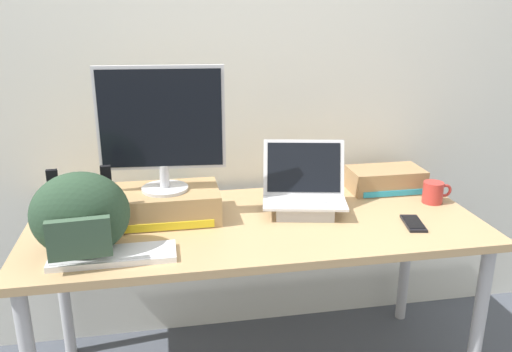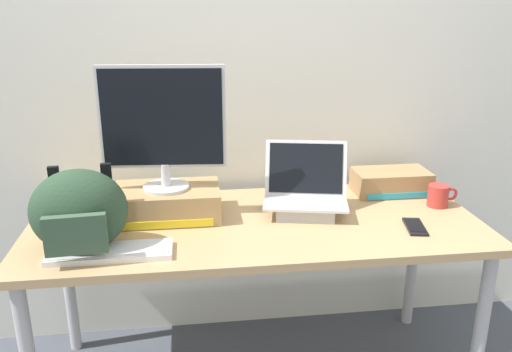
{
  "view_description": "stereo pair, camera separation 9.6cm",
  "coord_description": "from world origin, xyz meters",
  "px_view_note": "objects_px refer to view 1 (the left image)",
  "views": [
    {
      "loc": [
        -0.33,
        -1.82,
        1.51
      ],
      "look_at": [
        0.0,
        0.0,
        0.9
      ],
      "focal_mm": 36.81,
      "sensor_mm": 36.0,
      "label": 1
    },
    {
      "loc": [
        -0.24,
        -1.83,
        1.51
      ],
      "look_at": [
        0.0,
        0.0,
        0.9
      ],
      "focal_mm": 36.81,
      "sensor_mm": 36.0,
      "label": 2
    }
  ],
  "objects_px": {
    "toner_box_yellow": "(166,204)",
    "toner_box_cyan": "(385,179)",
    "cell_phone": "(413,223)",
    "desktop_monitor": "(161,126)",
    "external_keyboard": "(113,255)",
    "plush_toy": "(172,190)",
    "messenger_backpack": "(80,215)",
    "coffee_mug": "(434,192)",
    "open_laptop": "(304,198)"
  },
  "relations": [
    {
      "from": "toner_box_yellow",
      "to": "toner_box_cyan",
      "type": "distance_m",
      "value": 0.97
    },
    {
      "from": "cell_phone",
      "to": "desktop_monitor",
      "type": "bearing_deg",
      "value": 176.64
    },
    {
      "from": "toner_box_cyan",
      "to": "cell_phone",
      "type": "bearing_deg",
      "value": -97.5
    },
    {
      "from": "external_keyboard",
      "to": "plush_toy",
      "type": "distance_m",
      "value": 0.56
    },
    {
      "from": "desktop_monitor",
      "to": "messenger_backpack",
      "type": "relative_size",
      "value": 1.41
    },
    {
      "from": "toner_box_yellow",
      "to": "desktop_monitor",
      "type": "height_order",
      "value": "desktop_monitor"
    },
    {
      "from": "toner_box_yellow",
      "to": "desktop_monitor",
      "type": "bearing_deg",
      "value": -96.7
    },
    {
      "from": "toner_box_yellow",
      "to": "messenger_backpack",
      "type": "distance_m",
      "value": 0.39
    },
    {
      "from": "coffee_mug",
      "to": "cell_phone",
      "type": "height_order",
      "value": "coffee_mug"
    },
    {
      "from": "toner_box_yellow",
      "to": "cell_phone",
      "type": "height_order",
      "value": "toner_box_yellow"
    },
    {
      "from": "external_keyboard",
      "to": "messenger_backpack",
      "type": "xyz_separation_m",
      "value": [
        -0.1,
        0.05,
        0.13
      ]
    },
    {
      "from": "cell_phone",
      "to": "external_keyboard",
      "type": "bearing_deg",
      "value": -165.02
    },
    {
      "from": "open_laptop",
      "to": "plush_toy",
      "type": "xyz_separation_m",
      "value": [
        -0.51,
        0.24,
        -0.01
      ]
    },
    {
      "from": "cell_phone",
      "to": "plush_toy",
      "type": "relative_size",
      "value": 1.96
    },
    {
      "from": "toner_box_yellow",
      "to": "toner_box_cyan",
      "type": "bearing_deg",
      "value": 8.75
    },
    {
      "from": "desktop_monitor",
      "to": "plush_toy",
      "type": "relative_size",
      "value": 5.75
    },
    {
      "from": "open_laptop",
      "to": "external_keyboard",
      "type": "bearing_deg",
      "value": -146.88
    },
    {
      "from": "coffee_mug",
      "to": "toner_box_cyan",
      "type": "height_order",
      "value": "toner_box_cyan"
    },
    {
      "from": "messenger_backpack",
      "to": "plush_toy",
      "type": "relative_size",
      "value": 4.09
    },
    {
      "from": "desktop_monitor",
      "to": "external_keyboard",
      "type": "relative_size",
      "value": 1.16
    },
    {
      "from": "desktop_monitor",
      "to": "external_keyboard",
      "type": "bearing_deg",
      "value": -114.94
    },
    {
      "from": "external_keyboard",
      "to": "toner_box_cyan",
      "type": "distance_m",
      "value": 1.23
    },
    {
      "from": "plush_toy",
      "to": "open_laptop",
      "type": "bearing_deg",
      "value": -25.13
    },
    {
      "from": "desktop_monitor",
      "to": "open_laptop",
      "type": "height_order",
      "value": "desktop_monitor"
    },
    {
      "from": "open_laptop",
      "to": "cell_phone",
      "type": "relative_size",
      "value": 2.27
    },
    {
      "from": "toner_box_yellow",
      "to": "external_keyboard",
      "type": "xyz_separation_m",
      "value": [
        -0.18,
        -0.31,
        -0.05
      ]
    },
    {
      "from": "toner_box_yellow",
      "to": "toner_box_cyan",
      "type": "height_order",
      "value": "toner_box_yellow"
    },
    {
      "from": "open_laptop",
      "to": "plush_toy",
      "type": "bearing_deg",
      "value": 166.55
    },
    {
      "from": "toner_box_cyan",
      "to": "open_laptop",
      "type": "bearing_deg",
      "value": -157.24
    },
    {
      "from": "plush_toy",
      "to": "cell_phone",
      "type": "bearing_deg",
      "value": -26.59
    },
    {
      "from": "plush_toy",
      "to": "toner_box_yellow",
      "type": "bearing_deg",
      "value": -97.87
    },
    {
      "from": "external_keyboard",
      "to": "toner_box_cyan",
      "type": "height_order",
      "value": "toner_box_cyan"
    },
    {
      "from": "toner_box_yellow",
      "to": "coffee_mug",
      "type": "bearing_deg",
      "value": -1.57
    },
    {
      "from": "plush_toy",
      "to": "toner_box_cyan",
      "type": "relative_size",
      "value": 0.25
    },
    {
      "from": "messenger_backpack",
      "to": "open_laptop",
      "type": "bearing_deg",
      "value": 11.44
    },
    {
      "from": "messenger_backpack",
      "to": "plush_toy",
      "type": "height_order",
      "value": "messenger_backpack"
    },
    {
      "from": "desktop_monitor",
      "to": "plush_toy",
      "type": "height_order",
      "value": "desktop_monitor"
    },
    {
      "from": "external_keyboard",
      "to": "plush_toy",
      "type": "relative_size",
      "value": 4.97
    },
    {
      "from": "open_laptop",
      "to": "cell_phone",
      "type": "xyz_separation_m",
      "value": [
        0.37,
        -0.2,
        -0.05
      ]
    },
    {
      "from": "desktop_monitor",
      "to": "toner_box_cyan",
      "type": "relative_size",
      "value": 1.46
    },
    {
      "from": "open_laptop",
      "to": "toner_box_cyan",
      "type": "relative_size",
      "value": 1.13
    },
    {
      "from": "messenger_backpack",
      "to": "cell_phone",
      "type": "distance_m",
      "value": 1.19
    },
    {
      "from": "cell_phone",
      "to": "plush_toy",
      "type": "distance_m",
      "value": 0.99
    },
    {
      "from": "open_laptop",
      "to": "plush_toy",
      "type": "distance_m",
      "value": 0.56
    },
    {
      "from": "open_laptop",
      "to": "plush_toy",
      "type": "height_order",
      "value": "open_laptop"
    },
    {
      "from": "external_keyboard",
      "to": "cell_phone",
      "type": "height_order",
      "value": "external_keyboard"
    },
    {
      "from": "toner_box_yellow",
      "to": "cell_phone",
      "type": "distance_m",
      "value": 0.94
    },
    {
      "from": "external_keyboard",
      "to": "cell_phone",
      "type": "xyz_separation_m",
      "value": [
        1.09,
        0.08,
        -0.01
      ]
    },
    {
      "from": "toner_box_yellow",
      "to": "open_laptop",
      "type": "height_order",
      "value": "open_laptop"
    },
    {
      "from": "desktop_monitor",
      "to": "toner_box_cyan",
      "type": "xyz_separation_m",
      "value": [
        0.96,
        0.15,
        -0.31
      ]
    }
  ]
}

